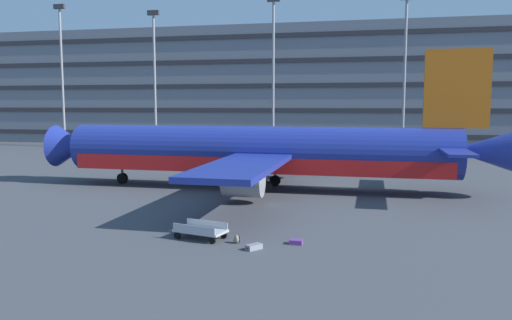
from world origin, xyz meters
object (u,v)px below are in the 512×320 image
(suitcase_red, at_px, (254,247))
(baggage_cart, at_px, (200,230))
(backpack_small, at_px, (236,239))
(suitcase_silver, at_px, (296,242))
(airliner, at_px, (261,152))

(suitcase_red, bearing_deg, baggage_cart, 157.59)
(backpack_small, bearing_deg, suitcase_red, -38.49)
(suitcase_silver, bearing_deg, backpack_small, -170.85)
(baggage_cart, bearing_deg, suitcase_silver, 0.61)
(backpack_small, height_order, baggage_cart, baggage_cart)
(suitcase_silver, height_order, suitcase_red, suitcase_red)
(suitcase_silver, bearing_deg, suitcase_red, -144.06)
(airliner, bearing_deg, suitcase_silver, -72.09)
(suitcase_silver, height_order, backpack_small, backpack_small)
(suitcase_red, distance_m, backpack_small, 1.37)
(backpack_small, distance_m, baggage_cart, 2.05)
(backpack_small, bearing_deg, baggage_cart, 168.30)
(airliner, height_order, baggage_cart, airliner)
(airliner, distance_m, baggage_cart, 15.68)
(backpack_small, bearing_deg, airliner, 97.51)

